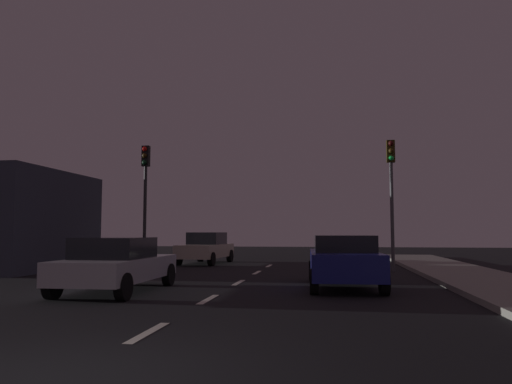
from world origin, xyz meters
TOP-DOWN VIEW (x-y plane):
  - ground_plane at (0.00, 7.00)m, footprint 80.00×80.00m
  - lane_stripe_second at (0.00, 2.60)m, footprint 0.16×1.60m
  - lane_stripe_third at (0.00, 6.40)m, footprint 0.16×1.60m
  - lane_stripe_fourth at (0.00, 10.20)m, footprint 0.16×1.60m
  - lane_stripe_fifth at (0.00, 14.00)m, footprint 0.16×1.60m
  - lane_stripe_sixth at (0.00, 17.80)m, footprint 0.16×1.60m
  - traffic_signal_left at (-5.09, 15.25)m, footprint 0.32×0.38m
  - traffic_signal_right at (5.28, 15.25)m, footprint 0.32×0.38m
  - car_stopped_ahead at (3.19, 9.40)m, footprint 2.15×4.67m
  - car_adjacent_lane at (-2.73, 7.40)m, footprint 2.01×4.39m
  - car_oncoming_far at (-3.30, 18.88)m, footprint 2.10×4.34m
  - storefront_left at (-10.72, 13.85)m, footprint 5.44×6.53m

SIDE VIEW (x-z plane):
  - ground_plane at x=0.00m, z-range 0.00..0.00m
  - lane_stripe_second at x=0.00m, z-range 0.00..0.01m
  - lane_stripe_third at x=0.00m, z-range 0.00..0.01m
  - lane_stripe_fourth at x=0.00m, z-range 0.00..0.01m
  - lane_stripe_fifth at x=0.00m, z-range 0.00..0.01m
  - lane_stripe_sixth at x=0.00m, z-range 0.00..0.01m
  - car_adjacent_lane at x=-2.73m, z-range 0.02..1.44m
  - car_stopped_ahead at x=3.19m, z-range 0.03..1.50m
  - car_oncoming_far at x=-3.30m, z-range 0.00..1.55m
  - storefront_left at x=-10.72m, z-range 0.00..4.08m
  - traffic_signal_right at x=5.28m, z-range 1.04..6.30m
  - traffic_signal_left at x=-5.09m, z-range 1.04..6.36m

